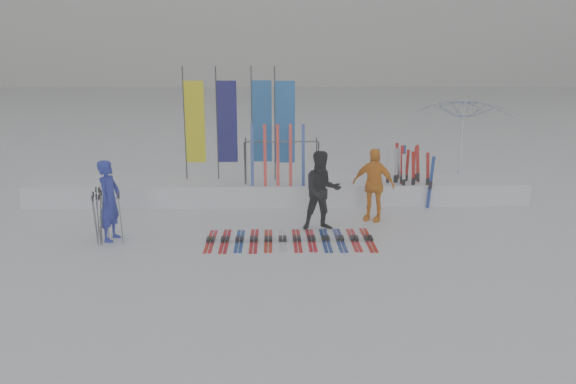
{
  "coord_description": "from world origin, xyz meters",
  "views": [
    {
      "loc": [
        -0.15,
        -11.07,
        4.15
      ],
      "look_at": [
        0.2,
        1.6,
        1.0
      ],
      "focal_mm": 35.0,
      "sensor_mm": 36.0,
      "label": 1
    }
  ],
  "objects_px": {
    "person_blue": "(110,201)",
    "person_yellow": "(373,185)",
    "ski_rack": "(281,156)",
    "person_black": "(322,191)",
    "tent_canopy": "(463,142)",
    "ski_row": "(290,239)"
  },
  "relations": [
    {
      "from": "person_blue",
      "to": "person_black",
      "type": "bearing_deg",
      "value": -69.83
    },
    {
      "from": "ski_row",
      "to": "ski_rack",
      "type": "relative_size",
      "value": 1.84
    },
    {
      "from": "person_black",
      "to": "person_blue",
      "type": "bearing_deg",
      "value": 179.5
    },
    {
      "from": "person_blue",
      "to": "person_yellow",
      "type": "height_order",
      "value": "person_yellow"
    },
    {
      "from": "person_yellow",
      "to": "ski_rack",
      "type": "bearing_deg",
      "value": 173.17
    },
    {
      "from": "person_yellow",
      "to": "tent_canopy",
      "type": "height_order",
      "value": "tent_canopy"
    },
    {
      "from": "person_blue",
      "to": "person_yellow",
      "type": "bearing_deg",
      "value": -64.96
    },
    {
      "from": "tent_canopy",
      "to": "ski_rack",
      "type": "relative_size",
      "value": 1.55
    },
    {
      "from": "person_blue",
      "to": "person_yellow",
      "type": "relative_size",
      "value": 0.99
    },
    {
      "from": "person_black",
      "to": "ski_rack",
      "type": "relative_size",
      "value": 0.94
    },
    {
      "from": "person_blue",
      "to": "ski_rack",
      "type": "height_order",
      "value": "same"
    },
    {
      "from": "person_blue",
      "to": "tent_canopy",
      "type": "xyz_separation_m",
      "value": [
        9.63,
        4.96,
        0.5
      ]
    },
    {
      "from": "tent_canopy",
      "to": "ski_rack",
      "type": "bearing_deg",
      "value": -160.89
    },
    {
      "from": "person_black",
      "to": "ski_row",
      "type": "distance_m",
      "value": 1.48
    },
    {
      "from": "person_black",
      "to": "tent_canopy",
      "type": "bearing_deg",
      "value": 33.73
    },
    {
      "from": "person_yellow",
      "to": "person_blue",
      "type": "bearing_deg",
      "value": -139.44
    },
    {
      "from": "person_blue",
      "to": "ski_rack",
      "type": "xyz_separation_m",
      "value": [
        3.92,
        2.98,
        0.46
      ]
    },
    {
      "from": "person_black",
      "to": "person_yellow",
      "type": "bearing_deg",
      "value": 20.0
    },
    {
      "from": "person_blue",
      "to": "person_yellow",
      "type": "distance_m",
      "value": 6.36
    },
    {
      "from": "person_yellow",
      "to": "ski_row",
      "type": "distance_m",
      "value": 2.81
    },
    {
      "from": "tent_canopy",
      "to": "ski_row",
      "type": "height_order",
      "value": "tent_canopy"
    },
    {
      "from": "tent_canopy",
      "to": "ski_rack",
      "type": "xyz_separation_m",
      "value": [
        -5.72,
        -1.98,
        -0.04
      ]
    }
  ]
}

